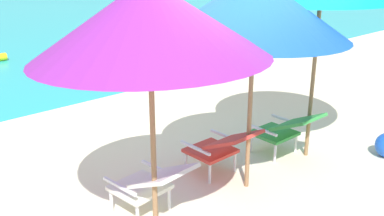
{
  "coord_description": "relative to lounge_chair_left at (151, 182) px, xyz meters",
  "views": [
    {
      "loc": [
        -3.45,
        -3.62,
        2.68
      ],
      "look_at": [
        0.0,
        0.37,
        0.75
      ],
      "focal_mm": 42.29,
      "sensor_mm": 36.0,
      "label": 1
    }
  ],
  "objects": [
    {
      "name": "ground_plane",
      "position": [
        1.13,
        4.3,
        -0.4
      ],
      "size": [
        40.0,
        40.0,
        0.0
      ],
      "primitive_type": "plane",
      "color": "beige"
    },
    {
      "name": "beach_umbrella_center",
      "position": [
        1.21,
        -0.21,
        1.67
      ],
      "size": [
        2.47,
        2.45,
        2.43
      ],
      "color": "olive",
      "rests_on": "ground_plane"
    },
    {
      "name": "lounge_chair_left",
      "position": [
        0.0,
        0.0,
        0.0
      ],
      "size": [
        0.63,
        0.93,
        0.68
      ],
      "color": "silver",
      "rests_on": "ground_plane"
    },
    {
      "name": "lounge_chair_center",
      "position": [
        1.15,
        0.16,
        0.0
      ],
      "size": [
        0.57,
        0.89,
        0.68
      ],
      "color": "red",
      "rests_on": "ground_plane"
    },
    {
      "name": "lounge_chair_right",
      "position": [
        2.17,
        0.0,
        0.0
      ],
      "size": [
        0.55,
        0.88,
        0.68
      ],
      "color": "#338E3D",
      "rests_on": "ground_plane"
    },
    {
      "name": "beach_umbrella_left",
      "position": [
        -0.16,
        -0.29,
        1.69
      ],
      "size": [
        2.29,
        2.31,
        2.46
      ],
      "color": "olive",
      "rests_on": "ground_plane"
    }
  ]
}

